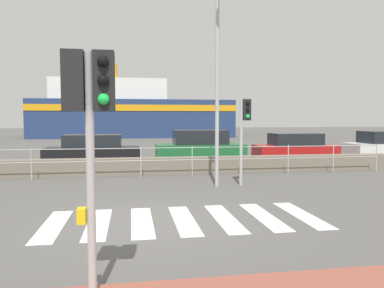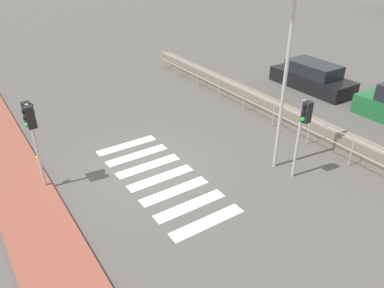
% 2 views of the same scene
% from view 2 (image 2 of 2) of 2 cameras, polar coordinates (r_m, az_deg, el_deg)
% --- Properties ---
extents(ground_plane, '(160.00, 160.00, 0.00)m').
position_cam_2_polar(ground_plane, '(13.35, -6.40, -3.61)').
color(ground_plane, '#565451').
extents(sidewalk_brick, '(24.00, 1.80, 0.12)m').
position_cam_2_polar(sidewalk_brick, '(12.39, -23.57, -8.82)').
color(sidewalk_brick, '#934C3D').
rests_on(sidewalk_brick, ground_plane).
extents(crosswalk, '(5.85, 2.40, 0.01)m').
position_cam_2_polar(crosswalk, '(12.78, -4.78, -5.15)').
color(crosswalk, silver).
rests_on(crosswalk, ground_plane).
extents(seawall, '(21.23, 0.55, 0.64)m').
position_cam_2_polar(seawall, '(16.96, 14.33, 4.37)').
color(seawall, slate).
rests_on(seawall, ground_plane).
extents(harbor_fence, '(19.15, 0.04, 1.15)m').
position_cam_2_polar(harbor_fence, '(16.19, 12.38, 5.08)').
color(harbor_fence, '#B2B2B5').
rests_on(harbor_fence, ground_plane).
extents(traffic_light_near, '(0.58, 0.41, 2.95)m').
position_cam_2_polar(traffic_light_near, '(12.05, -23.32, 2.76)').
color(traffic_light_near, '#B2B2B5').
rests_on(traffic_light_near, ground_plane).
extents(traffic_light_far, '(0.34, 0.32, 2.80)m').
position_cam_2_polar(traffic_light_far, '(12.22, 16.56, 3.06)').
color(traffic_light_far, '#B2B2B5').
rests_on(traffic_light_far, ground_plane).
extents(streetlamp, '(0.32, 0.89, 6.36)m').
position_cam_2_polar(streetlamp, '(12.00, 13.90, 12.42)').
color(streetlamp, '#B2B2B5').
rests_on(streetlamp, ground_plane).
extents(parked_car_black, '(4.53, 1.76, 1.39)m').
position_cam_2_polar(parked_car_black, '(21.14, 17.84, 9.63)').
color(parked_car_black, black).
rests_on(parked_car_black, ground_plane).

